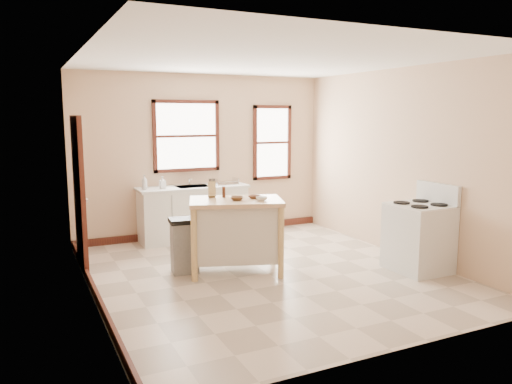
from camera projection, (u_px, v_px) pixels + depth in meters
floor at (268, 273)px, 6.70m from camera, size 5.00×5.00×0.00m
ceiling at (268, 59)px, 6.28m from camera, size 5.00×5.00×0.00m
wall_back at (203, 156)px, 8.72m from camera, size 4.50×0.04×2.80m
wall_left at (87, 179)px, 5.53m from camera, size 0.04×5.00×2.80m
wall_right at (402, 163)px, 7.45m from camera, size 0.04×5.00×2.80m
window_main at (187, 136)px, 8.52m from camera, size 1.17×0.06×1.22m
window_side at (272, 143)px, 9.25m from camera, size 0.77×0.06×1.37m
door_left at (79, 194)px, 6.76m from camera, size 0.06×0.90×2.10m
baseboard_back at (205, 231)px, 8.89m from camera, size 4.50×0.04×0.12m
baseboard_left at (96, 294)px, 5.74m from camera, size 0.04×5.00×0.12m
sink_counter at (193, 213)px, 8.46m from camera, size 1.86×0.62×0.92m
faucet at (189, 178)px, 8.54m from camera, size 0.03×0.03×0.22m
soap_bottle_a at (144, 182)px, 7.98m from camera, size 0.12×0.12×0.24m
soap_bottle_b at (162, 182)px, 8.13m from camera, size 0.10×0.10×0.20m
dish_rack at (225, 182)px, 8.58m from camera, size 0.48×0.43×0.10m
kitchen_island at (236, 236)px, 6.69m from camera, size 1.40×1.13×0.99m
knife_block at (212, 190)px, 6.79m from camera, size 0.12×0.12×0.20m
pepper_grinder at (224, 192)px, 6.77m from camera, size 0.05×0.05×0.15m
bowl_a at (237, 198)px, 6.56m from camera, size 0.26×0.26×0.05m
bowl_b at (254, 197)px, 6.70m from camera, size 0.22×0.22×0.04m
bowl_c at (262, 199)px, 6.53m from camera, size 0.21×0.21×0.05m
trash_bin at (184, 246)px, 6.68m from camera, size 0.42×0.36×0.74m
gas_stove at (419, 228)px, 6.74m from camera, size 0.74×0.75×1.19m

